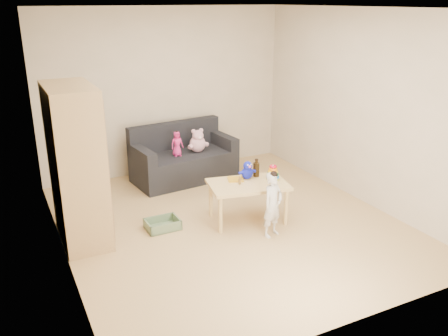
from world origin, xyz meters
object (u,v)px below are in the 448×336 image
sofa (184,166)px  play_table (248,202)px  toddler (273,206)px  wardrobe (76,165)px

sofa → play_table: (0.18, -1.72, 0.04)m
play_table → toddler: (0.06, -0.49, 0.13)m
wardrobe → play_table: wardrobe is taller
wardrobe → play_table: size_ratio=1.87×
sofa → play_table: bearing=-90.5°
sofa → play_table: play_table is taller
toddler → wardrobe: bearing=135.9°
play_table → toddler: size_ratio=1.25×
wardrobe → sofa: 2.31m
wardrobe → play_table: bearing=-13.1°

